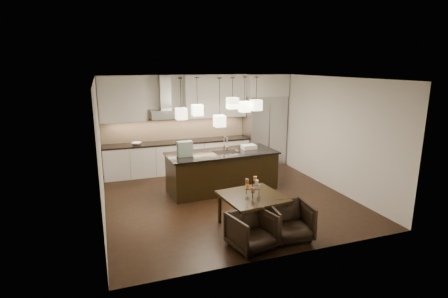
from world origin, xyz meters
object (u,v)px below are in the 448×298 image
object	(u,v)px
island_body	(222,172)
armchair_left	(251,231)
dining_table	(252,212)
refrigerator	(264,131)
armchair_right	(290,221)

from	to	relation	value
island_body	armchair_left	bearing A→B (deg)	-102.23
dining_table	refrigerator	bearing A→B (deg)	55.29
refrigerator	island_body	world-z (taller)	refrigerator
refrigerator	armchair_right	size ratio (longest dim) A/B	2.93
refrigerator	dining_table	world-z (taller)	refrigerator
refrigerator	island_body	xyz separation A→B (m)	(-2.02, -1.79, -0.61)
dining_table	armchair_right	size ratio (longest dim) A/B	1.50
dining_table	armchair_right	bearing A→B (deg)	-59.01
armchair_right	dining_table	bearing A→B (deg)	132.02
island_body	refrigerator	bearing A→B (deg)	38.40
refrigerator	armchair_left	distance (m)	5.37
dining_table	armchair_left	size ratio (longest dim) A/B	1.56
island_body	dining_table	bearing A→B (deg)	-96.80
armchair_left	refrigerator	bearing A→B (deg)	47.97
island_body	armchair_left	distance (m)	2.96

